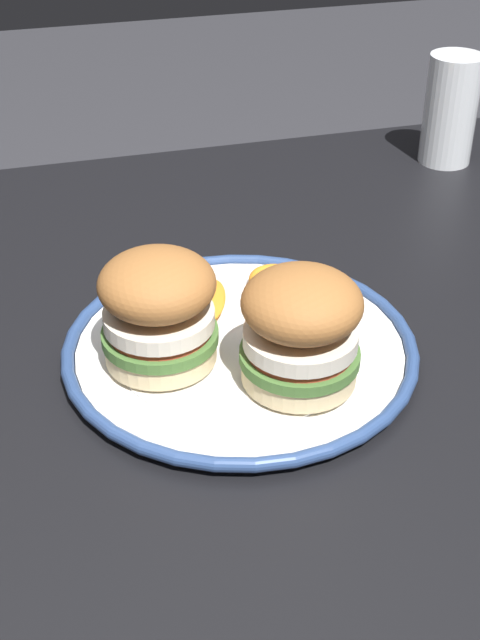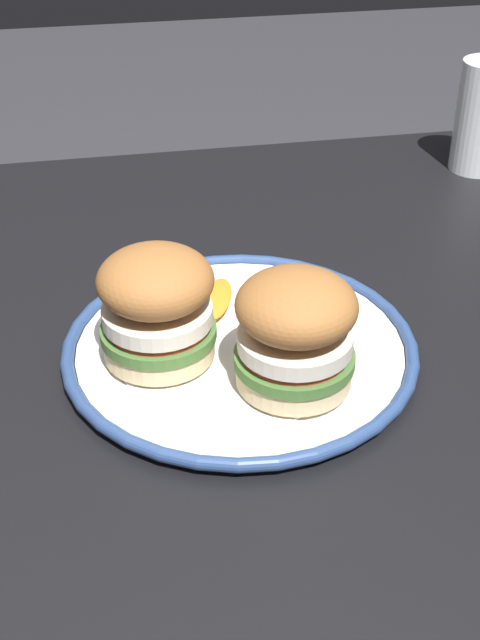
# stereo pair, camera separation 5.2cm
# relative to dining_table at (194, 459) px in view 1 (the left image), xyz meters

# --- Properties ---
(dining_table) EXTENTS (1.31, 0.98, 0.77)m
(dining_table) POSITION_rel_dining_table_xyz_m (0.00, 0.00, 0.00)
(dining_table) COLOR black
(dining_table) RESTS_ON ground
(dinner_plate) EXTENTS (0.32, 0.32, 0.02)m
(dinner_plate) POSITION_rel_dining_table_xyz_m (0.05, 0.02, 0.11)
(dinner_plate) COLOR white
(dinner_plate) RESTS_ON dining_table
(sandwich_half_left) EXTENTS (0.13, 0.13, 0.10)m
(sandwich_half_left) POSITION_rel_dining_table_xyz_m (0.08, -0.05, 0.17)
(sandwich_half_left) COLOR beige
(sandwich_half_left) RESTS_ON dinner_plate
(sandwich_half_right) EXTENTS (0.13, 0.13, 0.10)m
(sandwich_half_right) POSITION_rel_dining_table_xyz_m (-0.02, 0.01, 0.17)
(sandwich_half_right) COLOR beige
(sandwich_half_right) RESTS_ON dinner_plate
(orange_peel_curled) EXTENTS (0.07, 0.07, 0.01)m
(orange_peel_curled) POSITION_rel_dining_table_xyz_m (0.11, 0.10, 0.12)
(orange_peel_curled) COLOR orange
(orange_peel_curled) RESTS_ON dinner_plate
(orange_peel_strip_long) EXTENTS (0.05, 0.08, 0.01)m
(orange_peel_strip_long) POSITION_rel_dining_table_xyz_m (0.04, 0.08, 0.12)
(orange_peel_strip_long) COLOR orange
(orange_peel_strip_long) RESTS_ON dinner_plate
(orange_peel_strip_short) EXTENTS (0.06, 0.07, 0.01)m
(orange_peel_strip_short) POSITION_rel_dining_table_xyz_m (0.09, 0.04, 0.12)
(orange_peel_strip_short) COLOR orange
(orange_peel_strip_short) RESTS_ON dinner_plate
(drinking_glass) EXTENTS (0.07, 0.07, 0.14)m
(drinking_glass) POSITION_rel_dining_table_xyz_m (0.42, 0.36, 0.16)
(drinking_glass) COLOR white
(drinking_glass) RESTS_ON dining_table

